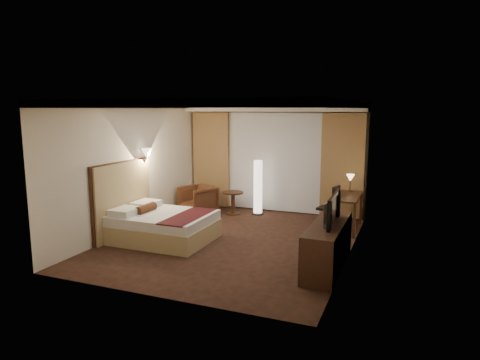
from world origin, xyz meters
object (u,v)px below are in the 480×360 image
at_px(floor_lamp, 258,187).
at_px(office_chair, 328,207).
at_px(television, 327,204).
at_px(bed, 164,227).
at_px(armchair, 198,199).
at_px(side_table, 233,203).
at_px(desk, 346,212).
at_px(dresser, 328,245).

distance_m(floor_lamp, office_chair, 1.93).
bearing_deg(television, bed, 84.36).
relative_size(armchair, side_table, 1.37).
bearing_deg(armchair, floor_lamp, 47.74).
height_order(side_table, desk, desk).
xyz_separation_m(office_chair, television, (0.40, -2.33, 0.58)).
xyz_separation_m(armchair, television, (3.61, -2.41, 0.67)).
height_order(office_chair, dresser, office_chair).
height_order(armchair, side_table, armchair).
xyz_separation_m(bed, desk, (3.21, 2.12, 0.10)).
distance_m(armchair, desk, 3.59).
xyz_separation_m(desk, office_chair, (-0.38, -0.05, 0.10)).
bearing_deg(armchair, television, -6.90).
distance_m(armchair, side_table, 0.88).
xyz_separation_m(side_table, office_chair, (2.40, -0.41, 0.20)).
height_order(bed, office_chair, office_chair).
relative_size(bed, dresser, 0.97).
bearing_deg(floor_lamp, bed, -110.69).
bearing_deg(office_chair, side_table, -177.11).
relative_size(office_chair, dresser, 0.50).
height_order(office_chair, television, television).
bearing_deg(television, floor_lamp, 36.00).
height_order(floor_lamp, dresser, floor_lamp).
distance_m(bed, desk, 3.85).
relative_size(bed, side_table, 3.31).
relative_size(floor_lamp, desk, 1.06).
xyz_separation_m(bed, dresser, (3.26, -0.26, 0.10)).
bearing_deg(desk, floor_lamp, 165.77).
bearing_deg(floor_lamp, dresser, -52.53).
bearing_deg(side_table, armchair, -158.06).
bearing_deg(floor_lamp, office_chair, -18.46).
xyz_separation_m(bed, television, (3.23, -0.26, 0.79)).
bearing_deg(side_table, television, -44.37).
bearing_deg(office_chair, dresser, -67.04).
distance_m(desk, dresser, 2.38).
relative_size(armchair, television, 0.70).
relative_size(side_table, floor_lamp, 0.42).
bearing_deg(armchair, desk, 26.37).
xyz_separation_m(bed, armchair, (-0.37, 2.15, 0.11)).
distance_m(bed, floor_lamp, 2.89).
bearing_deg(bed, side_table, 79.99).
xyz_separation_m(armchair, side_table, (0.81, 0.33, -0.10)).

